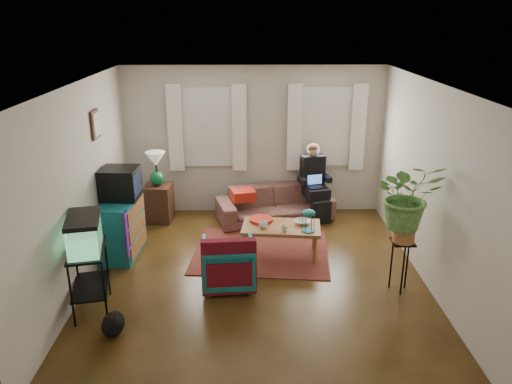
{
  "coord_description": "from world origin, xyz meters",
  "views": [
    {
      "loc": [
        -0.12,
        -6.02,
        3.39
      ],
      "look_at": [
        0.0,
        0.4,
        1.1
      ],
      "focal_mm": 35.0,
      "sensor_mm": 36.0,
      "label": 1
    }
  ],
  "objects_px": {
    "coffee_table": "(281,240)",
    "plant_stand": "(400,266)",
    "dresser": "(121,227)",
    "sofa": "(275,199)",
    "aquarium_stand": "(90,280)",
    "side_table": "(159,203)",
    "armchair": "(228,261)"
  },
  "relations": [
    {
      "from": "plant_stand",
      "to": "aquarium_stand",
      "type": "bearing_deg",
      "value": -174.22
    },
    {
      "from": "side_table",
      "to": "aquarium_stand",
      "type": "distance_m",
      "value": 2.8
    },
    {
      "from": "sofa",
      "to": "armchair",
      "type": "distance_m",
      "value": 2.35
    },
    {
      "from": "sofa",
      "to": "aquarium_stand",
      "type": "relative_size",
      "value": 2.44
    },
    {
      "from": "sofa",
      "to": "side_table",
      "type": "relative_size",
      "value": 3.04
    },
    {
      "from": "sofa",
      "to": "coffee_table",
      "type": "relative_size",
      "value": 1.74
    },
    {
      "from": "aquarium_stand",
      "to": "plant_stand",
      "type": "relative_size",
      "value": 1.16
    },
    {
      "from": "coffee_table",
      "to": "armchair",
      "type": "bearing_deg",
      "value": -124.77
    },
    {
      "from": "dresser",
      "to": "aquarium_stand",
      "type": "distance_m",
      "value": 1.51
    },
    {
      "from": "sofa",
      "to": "coffee_table",
      "type": "xyz_separation_m",
      "value": [
        0.02,
        -1.36,
        -0.15
      ]
    },
    {
      "from": "sofa",
      "to": "aquarium_stand",
      "type": "bearing_deg",
      "value": -144.51
    },
    {
      "from": "dresser",
      "to": "aquarium_stand",
      "type": "xyz_separation_m",
      "value": [
        -0.01,
        -1.51,
        -0.02
      ]
    },
    {
      "from": "coffee_table",
      "to": "aquarium_stand",
      "type": "bearing_deg",
      "value": -142.82
    },
    {
      "from": "side_table",
      "to": "plant_stand",
      "type": "relative_size",
      "value": 0.93
    },
    {
      "from": "sofa",
      "to": "plant_stand",
      "type": "distance_m",
      "value": 2.82
    },
    {
      "from": "coffee_table",
      "to": "plant_stand",
      "type": "height_order",
      "value": "plant_stand"
    },
    {
      "from": "side_table",
      "to": "plant_stand",
      "type": "bearing_deg",
      "value": -34.44
    },
    {
      "from": "aquarium_stand",
      "to": "coffee_table",
      "type": "xyz_separation_m",
      "value": [
        2.38,
        1.43,
        -0.17
      ]
    },
    {
      "from": "side_table",
      "to": "plant_stand",
      "type": "xyz_separation_m",
      "value": [
        3.49,
        -2.39,
        0.02
      ]
    },
    {
      "from": "sofa",
      "to": "dresser",
      "type": "relative_size",
      "value": 2.08
    },
    {
      "from": "side_table",
      "to": "armchair",
      "type": "distance_m",
      "value": 2.56
    },
    {
      "from": "sofa",
      "to": "armchair",
      "type": "xyz_separation_m",
      "value": [
        -0.73,
        -2.23,
        -0.04
      ]
    },
    {
      "from": "sofa",
      "to": "coffee_table",
      "type": "bearing_deg",
      "value": -103.62
    },
    {
      "from": "sofa",
      "to": "armchair",
      "type": "bearing_deg",
      "value": -122.55
    },
    {
      "from": "dresser",
      "to": "sofa",
      "type": "bearing_deg",
      "value": 31.87
    },
    {
      "from": "armchair",
      "to": "plant_stand",
      "type": "height_order",
      "value": "plant_stand"
    },
    {
      "from": "dresser",
      "to": "aquarium_stand",
      "type": "relative_size",
      "value": 1.17
    },
    {
      "from": "side_table",
      "to": "coffee_table",
      "type": "bearing_deg",
      "value": -33.74
    },
    {
      "from": "aquarium_stand",
      "to": "coffee_table",
      "type": "distance_m",
      "value": 2.78
    },
    {
      "from": "aquarium_stand",
      "to": "dresser",
      "type": "bearing_deg",
      "value": 77.69
    },
    {
      "from": "coffee_table",
      "to": "plant_stand",
      "type": "relative_size",
      "value": 1.63
    },
    {
      "from": "coffee_table",
      "to": "side_table",
      "type": "bearing_deg",
      "value": 152.41
    }
  ]
}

